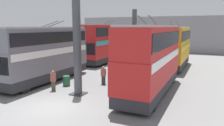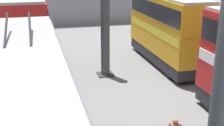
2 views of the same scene
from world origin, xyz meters
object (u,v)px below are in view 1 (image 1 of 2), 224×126
Objects in this scene: bus_left_near at (152,55)px; bus_left_far at (176,45)px; bus_right_near at (45,51)px; person_by_right_row at (53,80)px; oil_drum at (66,81)px; bus_right_mid at (105,41)px; person_aisle_midway at (103,75)px.

bus_left_far is at bearing 0.00° from bus_left_near.
bus_right_near is 6.17× the size of person_by_right_row.
bus_right_near reaches higher than person_by_right_row.
bus_left_far reaches higher than oil_drum.
bus_right_mid is 6.09× the size of person_by_right_row.
bus_right_mid is at bearing 39.54° from bus_left_near.
oil_drum is (-12.95, -2.69, -2.61)m from bus_right_mid.
bus_right_mid is 13.48m from oil_drum.
bus_left_far is 10.46× the size of oil_drum.
person_aisle_midway is (0.75, 4.47, -2.07)m from bus_left_near.
person_aisle_midway is at bearing -77.97° from bus_right_near.
bus_right_near is at bearing 12.44° from person_by_right_row.
bus_right_mid reaches higher than bus_right_near.
person_aisle_midway is (3.42, -2.75, -0.01)m from person_by_right_row.
oil_drum is at bearing 150.52° from bus_left_far.
bus_left_near is 9.88m from bus_right_near.
bus_right_near is (-12.10, 9.87, 0.03)m from bus_left_far.
bus_left_near is 6.19× the size of person_aisle_midway.
bus_left_near is 4.98m from person_aisle_midway.
bus_right_near is 5.88m from person_aisle_midway.
bus_left_far reaches higher than person_aisle_midway.
bus_right_near is at bearing 140.79° from bus_left_far.
bus_right_near is 1.01× the size of bus_right_mid.
bus_left_far is at bearing 156.07° from person_aisle_midway.
oil_drum is at bearing 97.92° from bus_left_near.
person_aisle_midway is (-11.20, -5.40, -2.19)m from bus_right_mid.
person_by_right_row is (-14.62, -2.65, -2.18)m from bus_right_mid.
bus_left_near is at bearing -106.77° from person_by_right_row.
bus_left_far is 16.19m from person_by_right_row.
person_by_right_row is at bearing 153.31° from bus_left_far.
bus_left_near is at bearing 78.74° from person_aisle_midway.
bus_right_mid is at bearing -26.75° from person_by_right_row.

